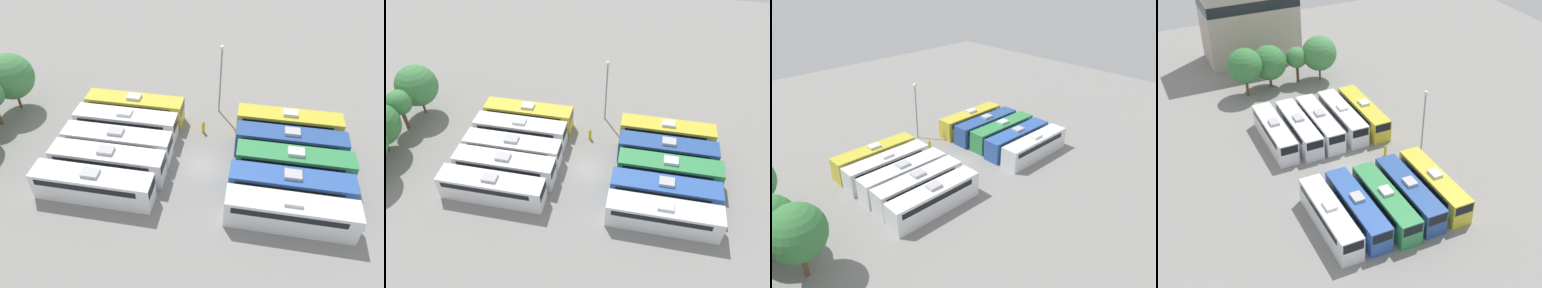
% 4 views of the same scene
% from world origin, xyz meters
% --- Properties ---
extents(ground_plane, '(114.33, 114.33, 0.00)m').
position_xyz_m(ground_plane, '(0.00, 0.00, 0.00)').
color(ground_plane, gray).
extents(bus_0, '(2.58, 11.70, 3.47)m').
position_xyz_m(bus_0, '(-6.50, -8.98, 1.71)').
color(bus_0, silver).
rests_on(bus_0, ground_plane).
extents(bus_1, '(2.58, 11.70, 3.47)m').
position_xyz_m(bus_1, '(-3.30, -9.01, 1.71)').
color(bus_1, '#2D56A8').
rests_on(bus_1, ground_plane).
extents(bus_2, '(2.58, 11.70, 3.47)m').
position_xyz_m(bus_2, '(-0.03, -9.40, 1.71)').
color(bus_2, '#338C4C').
rests_on(bus_2, ground_plane).
extents(bus_3, '(2.58, 11.70, 3.47)m').
position_xyz_m(bus_3, '(3.13, -9.11, 1.71)').
color(bus_3, '#284C93').
rests_on(bus_3, ground_plane).
extents(bus_4, '(2.58, 11.70, 3.47)m').
position_xyz_m(bus_4, '(6.51, -8.98, 1.71)').
color(bus_4, gold).
rests_on(bus_4, ground_plane).
extents(bus_5, '(2.58, 11.70, 3.47)m').
position_xyz_m(bus_5, '(-6.44, 9.51, 1.71)').
color(bus_5, silver).
rests_on(bus_5, ground_plane).
extents(bus_6, '(2.58, 11.70, 3.47)m').
position_xyz_m(bus_6, '(-3.15, 9.20, 1.71)').
color(bus_6, silver).
rests_on(bus_6, ground_plane).
extents(bus_7, '(2.58, 11.70, 3.47)m').
position_xyz_m(bus_7, '(-0.12, 9.21, 1.71)').
color(bus_7, white).
rests_on(bus_7, ground_plane).
extents(bus_8, '(2.58, 11.70, 3.47)m').
position_xyz_m(bus_8, '(3.31, 9.35, 1.71)').
color(bus_8, silver).
rests_on(bus_8, ground_plane).
extents(bus_9, '(2.58, 11.70, 3.47)m').
position_xyz_m(bus_9, '(6.53, 9.23, 1.71)').
color(bus_9, gold).
rests_on(bus_9, ground_plane).
extents(worker_person, '(0.36, 0.36, 1.62)m').
position_xyz_m(worker_person, '(5.45, 0.66, 0.75)').
color(worker_person, gold).
rests_on(worker_person, ground_plane).
extents(light_pole, '(0.60, 0.60, 9.03)m').
position_xyz_m(light_pole, '(10.05, -0.62, 6.00)').
color(light_pole, gray).
rests_on(light_pole, ground_plane).
extents(tree_0, '(5.30, 5.30, 7.67)m').
position_xyz_m(tree_0, '(-5.94, 24.20, 5.01)').
color(tree_0, brown).
rests_on(tree_0, ground_plane).
extents(tree_1, '(5.44, 5.44, 6.94)m').
position_xyz_m(tree_1, '(-1.84, 25.33, 4.22)').
color(tree_1, brown).
rests_on(tree_1, ground_plane).
extents(tree_2, '(3.34, 3.34, 5.96)m').
position_xyz_m(tree_2, '(2.67, 25.17, 4.24)').
color(tree_2, brown).
rests_on(tree_2, ground_plane).
extents(tree_3, '(5.59, 5.59, 7.38)m').
position_xyz_m(tree_3, '(6.28, 24.57, 4.58)').
color(tree_3, brown).
rests_on(tree_3, ground_plane).
extents(depot_building, '(15.66, 8.43, 18.53)m').
position_xyz_m(depot_building, '(-1.00, 37.98, 9.35)').
color(depot_building, '#B2A899').
rests_on(depot_building, ground_plane).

